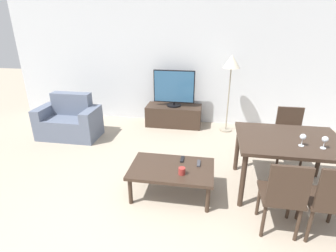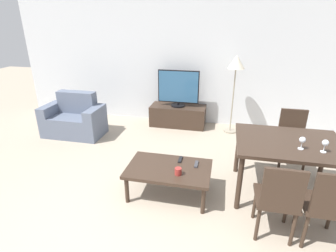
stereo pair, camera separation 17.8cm
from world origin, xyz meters
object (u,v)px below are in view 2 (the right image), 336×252
object	(u,v)px
dining_chair_far	(292,136)
cup_white_near	(178,171)
wine_glass_left	(302,141)
remote_primary	(196,164)
tv	(178,88)
floor_lamp	(236,67)
coffee_table	(169,170)
wine_glass_center	(325,144)
armchair	(75,120)
remote_secondary	(180,159)
dining_chair_near	(278,198)
dining_table	(289,148)
tv_stand	(178,116)
dining_chair_near_right	(327,204)

from	to	relation	value
dining_chair_far	cup_white_near	size ratio (longest dim) A/B	10.12
dining_chair_far	cup_white_near	xyz separation A→B (m)	(-1.46, -1.22, -0.05)
dining_chair_far	wine_glass_left	size ratio (longest dim) A/B	5.82
remote_primary	wine_glass_left	xyz separation A→B (m)	(1.14, 0.01, 0.44)
tv	remote_primary	distance (m)	2.29
dining_chair_far	floor_lamp	bearing A→B (deg)	127.71
remote_primary	cup_white_near	bearing A→B (deg)	-124.66
coffee_table	tv	bearing A→B (deg)	97.78
cup_white_near	wine_glass_center	xyz separation A→B (m)	(1.54, 0.24, 0.40)
wine_glass_left	armchair	bearing A→B (deg)	160.34
dining_chair_far	remote_secondary	size ratio (longest dim) A/B	5.66
tv	coffee_table	size ratio (longest dim) A/B	0.80
tv	dining_chair_near	size ratio (longest dim) A/B	0.96
dining_table	tv_stand	bearing A→B (deg)	130.59
remote_primary	wine_glass_left	world-z (taller)	wine_glass_left
floor_lamp	cup_white_near	xyz separation A→B (m)	(-0.61, -2.32, -0.83)
coffee_table	tv_stand	bearing A→B (deg)	97.78
remote_secondary	wine_glass_left	bearing A→B (deg)	-2.75
tv_stand	floor_lamp	bearing A→B (deg)	-5.75
remote_primary	armchair	bearing A→B (deg)	152.25
tv_stand	dining_table	distance (m)	2.65
dining_chair_near_right	wine_glass_center	world-z (taller)	wine_glass_center
tv	dining_chair_near	bearing A→B (deg)	-61.68
cup_white_near	wine_glass_left	bearing A→B (deg)	11.51
dining_table	wine_glass_center	world-z (taller)	wine_glass_center
armchair	dining_chair_near	size ratio (longest dim) A/B	1.29
coffee_table	remote_secondary	size ratio (longest dim) A/B	6.77
armchair	coffee_table	distance (m)	2.57
armchair	tv_stand	xyz separation A→B (m)	(1.82, 0.87, -0.08)
dining_chair_near_right	dining_table	bearing A→B (deg)	105.40
coffee_table	remote_primary	world-z (taller)	remote_primary
remote_primary	cup_white_near	world-z (taller)	cup_white_near
dining_table	remote_primary	size ratio (longest dim) A/B	8.14
remote_primary	cup_white_near	size ratio (longest dim) A/B	1.79
coffee_table	remote_secondary	world-z (taller)	remote_secondary
dining_table	wine_glass_center	xyz separation A→B (m)	(0.29, -0.20, 0.19)
coffee_table	floor_lamp	xyz separation A→B (m)	(0.75, 2.19, 0.91)
dining_table	remote_secondary	size ratio (longest dim) A/B	8.14
wine_glass_left	cup_white_near	bearing A→B (deg)	-168.49
dining_chair_far	wine_glass_left	distance (m)	1.03
tv	dining_table	bearing A→B (deg)	-49.37
remote_primary	wine_glass_left	size ratio (longest dim) A/B	1.03
tv	dining_chair_near_right	distance (m)	3.37
remote_primary	dining_chair_near_right	bearing A→B (deg)	-24.80
dining_table	cup_white_near	distance (m)	1.34
remote_secondary	coffee_table	bearing A→B (deg)	-116.53
tv	coffee_table	distance (m)	2.36
tv_stand	remote_primary	world-z (taller)	tv_stand
tv	dining_chair_near	xyz separation A→B (m)	(1.48, -2.75, -0.31)
dining_chair_far	tv_stand	bearing A→B (deg)	147.74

